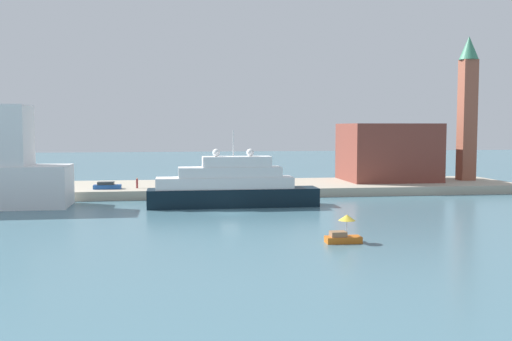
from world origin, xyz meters
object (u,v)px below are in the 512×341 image
Objects in this scene: mooring_bollard at (213,186)px; small_motorboat at (343,233)px; large_yacht at (231,187)px; person_figure at (137,183)px; parked_car at (107,186)px; bell_tower at (468,103)px; harbor_building at (388,152)px.

small_motorboat is at bearing -74.95° from mooring_bollard.
person_figure is at bearing 135.88° from large_yacht.
parked_car is at bearing 171.39° from mooring_bollard.
large_yacht is 0.91× the size of bell_tower.
mooring_bollard is (17.60, -2.66, -0.09)m from parked_car.
large_yacht is at bearing -44.12° from person_figure.
parked_car is 5.28× the size of mooring_bollard.
harbor_building is (32.73, 22.29, 4.03)m from large_yacht.
large_yacht reaches higher than mooring_bollard.
harbor_building reaches higher than small_motorboat.
small_motorboat is 41.03m from mooring_bollard.
mooring_bollard is (-1.92, 10.94, -1.04)m from large_yacht.
parked_car is at bearing -170.57° from harbor_building.
bell_tower is 32.12× the size of mooring_bollard.
small_motorboat reaches higher than parked_car.
small_motorboat is 0.80× the size of parked_car.
bell_tower reaches higher than small_motorboat.
person_figure is 13.12m from mooring_bollard.
bell_tower is 6.09× the size of parked_car.
person_figure is at bearing 118.59° from small_motorboat.
mooring_bollard is at bearing 99.94° from large_yacht.
large_yacht is 23.81m from parked_car.
parked_car is at bearing 145.12° from large_yacht.
person_figure is 2.09× the size of mooring_bollard.
large_yacht is 53.99m from bell_tower.
parked_car is 4.94m from person_figure.
person_figure is (-23.36, 42.85, 1.30)m from small_motorboat.
harbor_building is at bearing 173.75° from bell_tower.
bell_tower is at bearing 10.96° from mooring_bollard.
large_yacht is at bearing -145.74° from harbor_building.
mooring_bollard is (-34.64, -11.34, -5.06)m from harbor_building.
small_motorboat is 0.22× the size of harbor_building.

